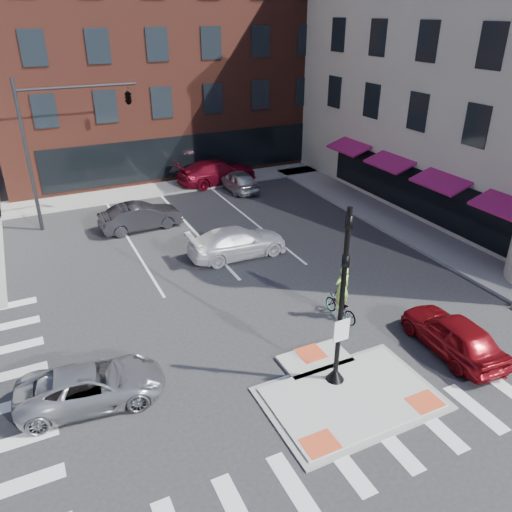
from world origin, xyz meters
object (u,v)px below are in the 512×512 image
red_sedan (453,334)px  white_pickup (238,242)px  bg_car_silver (238,180)px  bg_car_dark (141,216)px  silver_suv (92,385)px  cyclist (341,301)px  bg_car_red (217,172)px

red_sedan → white_pickup: (-3.70, 10.37, 0.00)m
bg_car_silver → bg_car_dark: bearing=24.0°
silver_suv → red_sedan: 12.26m
white_pickup → bg_car_silver: white_pickup is taller
red_sedan → cyclist: bearing=-52.6°
bg_car_dark → cyclist: cyclist is taller
silver_suv → red_sedan: red_sedan is taller
white_pickup → cyclist: size_ratio=2.20×
bg_car_dark → bg_car_red: bearing=-52.5°
red_sedan → bg_car_red: bearing=-85.4°
bg_car_red → cyclist: (-2.00, -17.99, -0.06)m
bg_car_silver → bg_car_red: size_ratio=0.71×
white_pickup → bg_car_dark: bg_car_dark is taller
white_pickup → bg_car_red: size_ratio=0.87×
white_pickup → bg_car_red: bearing=-16.5°
silver_suv → cyclist: bearing=-79.6°
bg_car_silver → cyclist: cyclist is taller
white_pickup → bg_car_silver: bearing=-23.6°
silver_suv → white_pickup: (8.21, 7.44, 0.10)m
bg_car_silver → silver_suv: bearing=51.1°
red_sedan → bg_car_dark: 17.31m
bg_car_silver → cyclist: (-2.68, -15.96, 0.07)m
bg_car_dark → cyclist: (4.82, -12.25, 0.03)m
red_sedan → cyclist: size_ratio=1.86×
red_sedan → bg_car_silver: bearing=-87.3°
bg_car_silver → bg_car_red: bearing=-73.8°
silver_suv → white_pickup: 11.08m
silver_suv → bg_car_red: bearing=-25.0°
bg_car_red → cyclist: 18.10m
bg_car_dark → bg_car_red: bg_car_red is taller
bg_car_dark → bg_car_silver: (7.50, 3.71, -0.05)m
red_sedan → silver_suv: bearing=-10.1°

